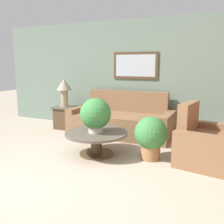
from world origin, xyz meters
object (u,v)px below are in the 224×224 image
object	(u,v)px
couch_main	(121,121)
potted_plant_floor	(151,136)
coffee_table	(96,138)
armchair	(211,145)
potted_plant_on_table	(96,114)
side_table	(65,117)
table_lamp	(64,88)

from	to	relation	value
couch_main	potted_plant_floor	size ratio (longest dim) A/B	3.16
coffee_table	armchair	bearing A→B (deg)	11.78
armchair	potted_plant_on_table	world-z (taller)	potted_plant_on_table
coffee_table	side_table	distance (m)	2.06
table_lamp	potted_plant_on_table	xyz separation A→B (m)	(1.57, -1.34, -0.28)
coffee_table	table_lamp	bearing A→B (deg)	139.84
coffee_table	table_lamp	size ratio (longest dim) A/B	1.62
armchair	table_lamp	distance (m)	3.62
side_table	couch_main	bearing A→B (deg)	1.54
coffee_table	potted_plant_on_table	distance (m)	0.43
coffee_table	potted_plant_on_table	size ratio (longest dim) A/B	1.82
potted_plant_floor	coffee_table	bearing A→B (deg)	-168.83
side_table	potted_plant_floor	size ratio (longest dim) A/B	0.76
armchair	side_table	world-z (taller)	armchair
side_table	potted_plant_on_table	xyz separation A→B (m)	(1.57, -1.34, 0.44)
potted_plant_on_table	couch_main	bearing A→B (deg)	93.34
side_table	table_lamp	distance (m)	0.72
couch_main	potted_plant_on_table	xyz separation A→B (m)	(0.08, -1.38, 0.42)
coffee_table	side_table	world-z (taller)	side_table
coffee_table	potted_plant_floor	xyz separation A→B (m)	(0.93, 0.18, 0.11)
armchair	table_lamp	world-z (taller)	table_lamp
armchair	potted_plant_floor	world-z (taller)	armchair
side_table	potted_plant_on_table	distance (m)	2.11
couch_main	potted_plant_floor	distance (m)	1.56
side_table	potted_plant_on_table	world-z (taller)	potted_plant_on_table
table_lamp	potted_plant_on_table	size ratio (longest dim) A/B	1.13
side_table	table_lamp	bearing A→B (deg)	-63.43
table_lamp	potted_plant_on_table	bearing A→B (deg)	-40.56
side_table	potted_plant_on_table	size ratio (longest dim) A/B	0.92
couch_main	potted_plant_on_table	distance (m)	1.45
coffee_table	side_table	bearing A→B (deg)	139.84
armchair	coffee_table	xyz separation A→B (m)	(-1.85, -0.39, -0.00)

